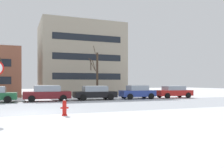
# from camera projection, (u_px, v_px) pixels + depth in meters

# --- Properties ---
(ground_plane) EXTENTS (120.00, 120.00, 0.00)m
(ground_plane) POSITION_uv_depth(u_px,v_px,m) (32.00, 113.00, 14.25)
(ground_plane) COLOR white
(road_surface) EXTENTS (80.00, 9.22, 0.00)m
(road_surface) POSITION_uv_depth(u_px,v_px,m) (29.00, 107.00, 17.62)
(road_surface) COLOR #B7BCC4
(road_surface) RESTS_ON ground
(fire_hydrant) EXTENTS (0.44, 0.30, 0.89)m
(fire_hydrant) POSITION_uv_depth(u_px,v_px,m) (64.00, 107.00, 13.27)
(fire_hydrant) COLOR red
(fire_hydrant) RESTS_ON ground
(parked_car_maroon) EXTENTS (4.51, 2.28, 1.56)m
(parked_car_maroon) POSITION_uv_depth(u_px,v_px,m) (47.00, 93.00, 23.64)
(parked_car_maroon) COLOR maroon
(parked_car_maroon) RESTS_ON ground
(parked_car_black) EXTENTS (4.49, 2.16, 1.49)m
(parked_car_black) POSITION_uv_depth(u_px,v_px,m) (95.00, 93.00, 25.40)
(parked_car_black) COLOR black
(parked_car_black) RESTS_ON ground
(parked_car_blue) EXTENTS (3.92, 2.08, 1.54)m
(parked_car_blue) POSITION_uv_depth(u_px,v_px,m) (137.00, 92.00, 27.00)
(parked_car_blue) COLOR #283D93
(parked_car_blue) RESTS_ON ground
(parked_car_red) EXTENTS (4.41, 2.08, 1.46)m
(parked_car_red) POSITION_uv_depth(u_px,v_px,m) (174.00, 92.00, 28.84)
(parked_car_red) COLOR red
(parked_car_red) RESTS_ON ground
(tree_far_left) EXTENTS (1.13, 1.94, 6.30)m
(tree_far_left) POSITION_uv_depth(u_px,v_px,m) (97.00, 73.00, 29.22)
(tree_far_left) COLOR #423326
(tree_far_left) RESTS_ON ground
(building_far_right) EXTENTS (12.27, 8.91, 10.87)m
(building_far_right) POSITION_uv_depth(u_px,v_px,m) (80.00, 60.00, 37.93)
(building_far_right) COLOR #9E937F
(building_far_right) RESTS_ON ground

